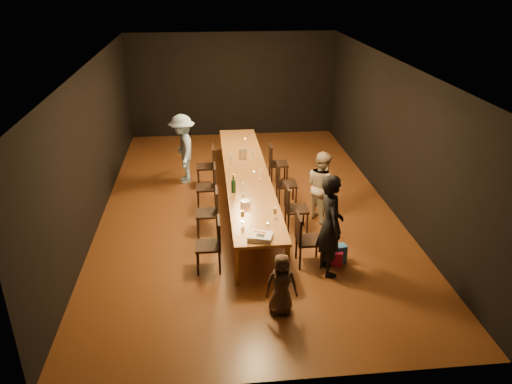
{
  "coord_description": "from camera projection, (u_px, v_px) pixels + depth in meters",
  "views": [
    {
      "loc": [
        -0.8,
        -9.59,
        4.67
      ],
      "look_at": [
        0.04,
        -1.54,
        1.0
      ],
      "focal_mm": 35.0,
      "sensor_mm": 36.0,
      "label": 1
    }
  ],
  "objects": [
    {
      "name": "man_blue",
      "position": [
        183.0,
        149.0,
        11.54
      ],
      "size": [
        0.74,
        1.12,
        1.62
      ],
      "primitive_type": "imported",
      "rotation": [
        0.0,
        0.0,
        -1.43
      ],
      "color": "#8EB2DB",
      "rests_on": "ground"
    },
    {
      "name": "chair_right_1",
      "position": [
        297.0,
        208.0,
        9.49
      ],
      "size": [
        0.42,
        0.42,
        0.93
      ],
      "primitive_type": null,
      "rotation": [
        0.0,
        0.0,
        -1.57
      ],
      "color": "black",
      "rests_on": "ground"
    },
    {
      "name": "woman_tan",
      "position": [
        322.0,
        186.0,
        9.85
      ],
      "size": [
        0.78,
        0.85,
        1.43
      ],
      "primitive_type": "imported",
      "rotation": [
        0.0,
        0.0,
        1.99
      ],
      "color": "#C6B295",
      "rests_on": "ground"
    },
    {
      "name": "child",
      "position": [
        281.0,
        284.0,
        7.2
      ],
      "size": [
        0.47,
        0.31,
        0.96
      ],
      "primitive_type": "imported",
      "rotation": [
        0.0,
        0.0,
        0.0
      ],
      "color": "#453226",
      "rests_on": "ground"
    },
    {
      "name": "tealight_near",
      "position": [
        268.0,
        224.0,
        8.28
      ],
      "size": [
        0.05,
        0.05,
        0.03
      ],
      "primitive_type": "cylinder",
      "color": "#B2B7B2",
      "rests_on": "table"
    },
    {
      "name": "wineglass_1",
      "position": [
        275.0,
        213.0,
        8.44
      ],
      "size": [
        0.06,
        0.06,
        0.21
      ],
      "primitive_type": null,
      "color": "beige",
      "rests_on": "table"
    },
    {
      "name": "tealight_far",
      "position": [
        245.0,
        139.0,
        12.34
      ],
      "size": [
        0.05,
        0.05,
        0.03
      ],
      "primitive_type": "cylinder",
      "color": "#B2B7B2",
      "rests_on": "table"
    },
    {
      "name": "wineglass_4",
      "position": [
        231.0,
        158.0,
        10.89
      ],
      "size": [
        0.06,
        0.06,
        0.21
      ],
      "primitive_type": null,
      "color": "silver",
      "rests_on": "table"
    },
    {
      "name": "table",
      "position": [
        247.0,
        175.0,
        10.4
      ],
      "size": [
        0.9,
        6.0,
        0.75
      ],
      "color": "olive",
      "rests_on": "ground"
    },
    {
      "name": "wineglass_3",
      "position": [
        261.0,
        174.0,
        10.03
      ],
      "size": [
        0.06,
        0.06,
        0.21
      ],
      "primitive_type": null,
      "color": "beige",
      "rests_on": "table"
    },
    {
      "name": "gift_bag_red",
      "position": [
        336.0,
        259.0,
        8.49
      ],
      "size": [
        0.24,
        0.17,
        0.25
      ],
      "primitive_type": "cube",
      "rotation": [
        0.0,
        0.0,
        -0.29
      ],
      "color": "#D8205C",
      "rests_on": "ground"
    },
    {
      "name": "chair_left_2",
      "position": [
        206.0,
        187.0,
        10.42
      ],
      "size": [
        0.42,
        0.42,
        0.93
      ],
      "primitive_type": null,
      "rotation": [
        0.0,
        0.0,
        1.57
      ],
      "color": "black",
      "rests_on": "ground"
    },
    {
      "name": "tealight_mid",
      "position": [
        254.0,
        172.0,
        10.36
      ],
      "size": [
        0.05,
        0.05,
        0.03
      ],
      "primitive_type": "cylinder",
      "color": "#B2B7B2",
      "rests_on": "table"
    },
    {
      "name": "birthday_cake",
      "position": [
        260.0,
        237.0,
        7.84
      ],
      "size": [
        0.44,
        0.39,
        0.09
      ],
      "rotation": [
        0.0,
        0.0,
        -0.29
      ],
      "color": "white",
      "rests_on": "table"
    },
    {
      "name": "ice_bucket",
      "position": [
        243.0,
        154.0,
        11.13
      ],
      "size": [
        0.21,
        0.21,
        0.19
      ],
      "primitive_type": "cylinder",
      "rotation": [
        0.0,
        0.0,
        -0.23
      ],
      "color": "#B8B8BD",
      "rests_on": "table"
    },
    {
      "name": "gift_bag_blue",
      "position": [
        338.0,
        254.0,
        8.58
      ],
      "size": [
        0.29,
        0.21,
        0.33
      ],
      "primitive_type": "cube",
      "rotation": [
        0.0,
        0.0,
        0.17
      ],
      "color": "#2763AC",
      "rests_on": "ground"
    },
    {
      "name": "chair_right_2",
      "position": [
        287.0,
        184.0,
        10.58
      ],
      "size": [
        0.42,
        0.42,
        0.93
      ],
      "primitive_type": null,
      "rotation": [
        0.0,
        0.0,
        -1.57
      ],
      "color": "black",
      "rests_on": "ground"
    },
    {
      "name": "ground",
      "position": [
        247.0,
        205.0,
        10.69
      ],
      "size": [
        10.0,
        10.0,
        0.0
      ],
      "primitive_type": "plane",
      "color": "#462311",
      "rests_on": "ground"
    },
    {
      "name": "wineglass_5",
      "position": [
        253.0,
        155.0,
        11.08
      ],
      "size": [
        0.06,
        0.06,
        0.21
      ],
      "primitive_type": null,
      "color": "silver",
      "rests_on": "table"
    },
    {
      "name": "chair_left_1",
      "position": [
        207.0,
        213.0,
        9.33
      ],
      "size": [
        0.42,
        0.42,
        0.93
      ],
      "primitive_type": null,
      "rotation": [
        0.0,
        0.0,
        1.57
      ],
      "color": "black",
      "rests_on": "ground"
    },
    {
      "name": "room_shell",
      "position": [
        246.0,
        110.0,
        9.83
      ],
      "size": [
        6.04,
        10.04,
        3.02
      ],
      "color": "black",
      "rests_on": "ground"
    },
    {
      "name": "chair_left_3",
      "position": [
        206.0,
        166.0,
        11.51
      ],
      "size": [
        0.42,
        0.42,
        0.93
      ],
      "primitive_type": null,
      "rotation": [
        0.0,
        0.0,
        1.57
      ],
      "color": "black",
      "rests_on": "ground"
    },
    {
      "name": "chair_right_3",
      "position": [
        278.0,
        163.0,
        11.67
      ],
      "size": [
        0.42,
        0.42,
        0.93
      ],
      "primitive_type": null,
      "rotation": [
        0.0,
        0.0,
        -1.57
      ],
      "color": "black",
      "rests_on": "ground"
    },
    {
      "name": "plate_stack",
      "position": [
        245.0,
        203.0,
        8.93
      ],
      "size": [
        0.24,
        0.24,
        0.1
      ],
      "primitive_type": "cylinder",
      "rotation": [
        0.0,
        0.0,
        -0.36
      ],
      "color": "white",
      "rests_on": "table"
    },
    {
      "name": "chair_right_0",
      "position": [
        309.0,
        240.0,
        8.41
      ],
      "size": [
        0.42,
        0.42,
        0.93
      ],
      "primitive_type": null,
      "rotation": [
        0.0,
        0.0,
        -1.57
      ],
      "color": "black",
      "rests_on": "ground"
    },
    {
      "name": "wineglass_2",
      "position": [
        243.0,
        188.0,
        9.41
      ],
      "size": [
        0.06,
        0.06,
        0.21
      ],
      "primitive_type": null,
      "color": "silver",
      "rests_on": "table"
    },
    {
      "name": "champagne_bottle",
      "position": [
        233.0,
        183.0,
        9.4
      ],
      "size": [
        0.09,
        0.09,
        0.37
      ],
      "primitive_type": null,
      "rotation": [
        0.0,
        0.0,
        -0.03
      ],
      "color": "black",
      "rests_on": "table"
    },
    {
      "name": "wineglass_0",
      "position": [
        243.0,
        216.0,
        8.34
      ],
      "size": [
        0.06,
        0.06,
        0.21
      ],
      "primitive_type": null,
      "color": "beige",
      "rests_on": "table"
    },
    {
      "name": "chair_left_0",
      "position": [
        208.0,
        245.0,
        8.25
      ],
      "size": [
        0.42,
        0.42,
        0.93
      ],
      "primitive_type": null,
      "rotation": [
        0.0,
        0.0,
        1.57
      ],
      "color": "black",
      "rests_on": "ground"
    },
    {
      "name": "woman_birthday",
      "position": [
        330.0,
        225.0,
        8.02
      ],
      "size": [
        0.45,
        0.66,
        1.75
      ],
      "primitive_type": "imported",
      "rotation": [
        0.0,
        0.0,
        1.63
      ],
      "color": "black",
      "rests_on": "ground"
    }
  ]
}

